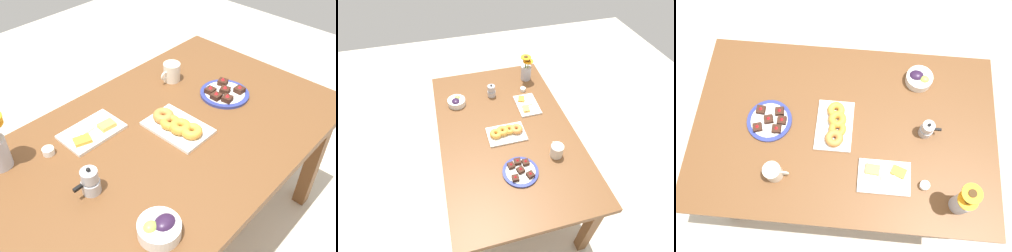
% 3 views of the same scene
% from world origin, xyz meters
% --- Properties ---
extents(ground_plane, '(6.00, 6.00, 0.00)m').
position_xyz_m(ground_plane, '(0.00, 0.00, 0.00)').
color(ground_plane, beige).
extents(dining_table, '(1.60, 1.00, 0.74)m').
position_xyz_m(dining_table, '(0.00, 0.00, 0.65)').
color(dining_table, brown).
rests_on(dining_table, ground_plane).
extents(coffee_mug, '(0.12, 0.09, 0.09)m').
position_xyz_m(coffee_mug, '(-0.32, -0.27, 0.79)').
color(coffee_mug, silver).
rests_on(coffee_mug, dining_table).
extents(grape_bowl, '(0.15, 0.15, 0.07)m').
position_xyz_m(grape_bowl, '(0.38, 0.32, 0.77)').
color(grape_bowl, white).
rests_on(grape_bowl, dining_table).
extents(cheese_platter, '(0.26, 0.17, 0.03)m').
position_xyz_m(cheese_platter, '(0.22, -0.24, 0.75)').
color(cheese_platter, white).
rests_on(cheese_platter, dining_table).
extents(croissant_platter, '(0.19, 0.28, 0.05)m').
position_xyz_m(croissant_platter, '(-0.04, 0.01, 0.76)').
color(croissant_platter, white).
rests_on(croissant_platter, dining_table).
extents(jam_cup_honey, '(0.05, 0.05, 0.03)m').
position_xyz_m(jam_cup_honey, '(0.42, -0.27, 0.76)').
color(jam_cup_honey, white).
rests_on(jam_cup_honey, dining_table).
extents(dessert_plate, '(0.24, 0.24, 0.05)m').
position_xyz_m(dessert_plate, '(-0.39, 0.01, 0.75)').
color(dessert_plate, navy).
rests_on(dessert_plate, dining_table).
extents(flower_vase, '(0.11, 0.11, 0.24)m').
position_xyz_m(flower_vase, '(0.58, -0.34, 0.82)').
color(flower_vase, '#B2B2BC').
rests_on(flower_vase, dining_table).
extents(moka_pot, '(0.11, 0.07, 0.12)m').
position_xyz_m(moka_pot, '(0.42, 0.02, 0.79)').
color(moka_pot, '#B7B7BC').
rests_on(moka_pot, dining_table).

